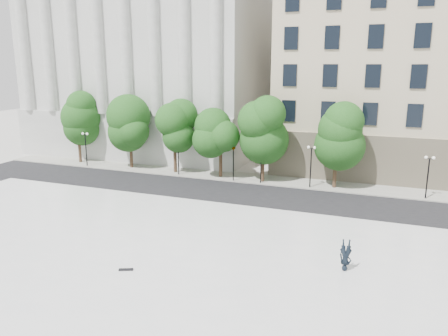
{
  "coord_description": "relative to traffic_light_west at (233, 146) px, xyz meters",
  "views": [
    {
      "loc": [
        13.68,
        -18.7,
        11.85
      ],
      "look_at": [
        2.86,
        10.0,
        4.5
      ],
      "focal_mm": 35.0,
      "sensor_mm": 36.0,
      "label": 1
    }
  ],
  "objects": [
    {
      "name": "ground",
      "position": [
        0.75,
        -22.3,
        -3.76
      ],
      "size": [
        160.0,
        160.0,
        0.0
      ],
      "primitive_type": "plane",
      "color": "beige",
      "rests_on": "ground"
    },
    {
      "name": "plaza",
      "position": [
        0.75,
        -19.3,
        -3.54
      ],
      "size": [
        44.0,
        22.0,
        0.45
      ],
      "primitive_type": "cube",
      "color": "white",
      "rests_on": "ground"
    },
    {
      "name": "street",
      "position": [
        0.75,
        -4.3,
        -3.75
      ],
      "size": [
        60.0,
        8.0,
        0.02
      ],
      "primitive_type": "cube",
      "color": "black",
      "rests_on": "ground"
    },
    {
      "name": "far_sidewalk",
      "position": [
        0.75,
        1.7,
        -3.7
      ],
      "size": [
        60.0,
        4.0,
        0.12
      ],
      "primitive_type": "cube",
      "color": "#B0AEA2",
      "rests_on": "ground"
    },
    {
      "name": "building_west",
      "position": [
        -16.25,
        16.27,
        9.12
      ],
      "size": [
        31.5,
        27.65,
        25.6
      ],
      "color": "silver",
      "rests_on": "ground"
    },
    {
      "name": "traffic_light_west",
      "position": [
        0.0,
        0.0,
        0.0
      ],
      "size": [
        0.67,
        1.94,
        4.27
      ],
      "color": "black",
      "rests_on": "ground"
    },
    {
      "name": "traffic_light_east",
      "position": [
        2.92,
        0.0,
        -0.09
      ],
      "size": [
        0.89,
        1.71,
        4.18
      ],
      "color": "black",
      "rests_on": "ground"
    },
    {
      "name": "person_lying",
      "position": [
        12.84,
        -17.37,
        -3.06
      ],
      "size": [
        0.84,
        1.91,
        0.5
      ],
      "primitive_type": "imported",
      "rotation": [
        -1.54,
        0.0,
        0.09
      ],
      "color": "black",
      "rests_on": "plaza"
    },
    {
      "name": "skateboard",
      "position": [
        1.22,
        -21.73,
        -3.27
      ],
      "size": [
        0.82,
        0.51,
        0.08
      ],
      "primitive_type": "cube",
      "rotation": [
        0.0,
        0.0,
        0.41
      ],
      "color": "black",
      "rests_on": "plaza"
    },
    {
      "name": "street_trees",
      "position": [
        -5.08,
        1.2,
        1.79
      ],
      "size": [
        34.56,
        5.13,
        8.1
      ],
      "color": "#382619",
      "rests_on": "ground"
    },
    {
      "name": "lamp_posts",
      "position": [
        0.23,
        0.3,
        -0.91
      ],
      "size": [
        37.47,
        0.28,
        4.22
      ],
      "color": "black",
      "rests_on": "ground"
    }
  ]
}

